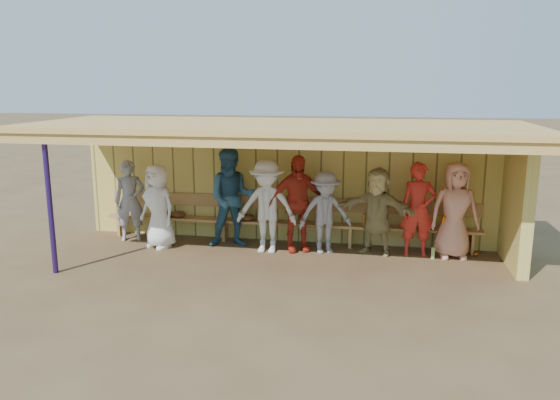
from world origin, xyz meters
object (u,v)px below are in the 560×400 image
object	(u,v)px
bench	(287,217)
player_f	(377,211)
player_a	(130,201)
player_g	(418,210)
player_c	(232,198)
player_extra	(267,206)
player_d	(297,203)
player_h	(455,210)
player_b	(158,206)
player_e	(325,212)

from	to	relation	value
bench	player_f	bearing A→B (deg)	-12.60
player_a	player_g	world-z (taller)	player_g
player_c	player_extra	world-z (taller)	player_c
player_f	player_extra	bearing A→B (deg)	-153.58
player_d	player_g	distance (m)	2.27
player_h	bench	bearing A→B (deg)	165.03
player_g	player_extra	bearing A→B (deg)	-178.79
player_b	player_f	world-z (taller)	player_b
player_f	player_h	distance (m)	1.41
player_b	player_h	size ratio (longest dim) A/B	0.93
player_g	bench	bearing A→B (deg)	166.82
player_d	player_extra	world-z (taller)	player_d
player_f	player_h	size ratio (longest dim) A/B	0.92
player_b	player_c	bearing A→B (deg)	37.70
player_c	player_a	bearing A→B (deg)	165.98
player_c	player_e	xyz separation A→B (m)	(1.85, -0.09, -0.20)
player_h	player_c	bearing A→B (deg)	172.42
player_h	bench	distance (m)	3.25
player_d	player_e	bearing A→B (deg)	-24.78
player_a	player_f	world-z (taller)	player_a
player_extra	bench	distance (m)	0.81
player_f	bench	bearing A→B (deg)	-173.62
player_c	player_f	size ratio (longest dim) A/B	1.18
player_e	player_f	size ratio (longest dim) A/B	0.95
player_b	player_d	distance (m)	2.72
player_a	bench	world-z (taller)	player_a
player_e	player_h	xyz separation A→B (m)	(2.38, 0.13, 0.11)
bench	player_b	bearing A→B (deg)	-162.31
player_b	player_a	bearing A→B (deg)	177.09
player_a	bench	bearing A→B (deg)	-14.70
player_a	player_extra	size ratio (longest dim) A/B	0.93
player_e	player_extra	world-z (taller)	player_extra
player_b	player_c	distance (m)	1.46
player_extra	player_b	bearing A→B (deg)	-175.34
player_d	player_h	bearing A→B (deg)	-20.09
player_c	player_f	bearing A→B (deg)	-12.36
player_f	player_d	bearing A→B (deg)	-157.69
player_b	player_g	world-z (taller)	player_g
player_h	player_a	bearing A→B (deg)	171.82
player_d	player_h	world-z (taller)	player_d
player_a	player_b	distance (m)	0.87
player_extra	bench	bearing A→B (deg)	69.65
player_a	player_e	distance (m)	4.03
player_d	player_e	world-z (taller)	player_d
player_e	player_a	bearing A→B (deg)	156.38
player_c	player_d	world-z (taller)	player_c
player_e	player_extra	size ratio (longest dim) A/B	0.88
player_h	player_extra	size ratio (longest dim) A/B	1.00
player_a	player_d	size ratio (longest dim) A/B	0.89
player_c	bench	size ratio (longest dim) A/B	0.26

